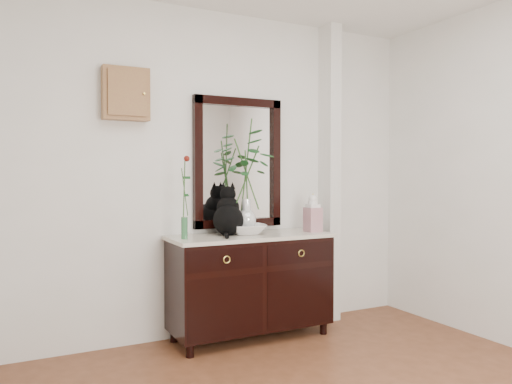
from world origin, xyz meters
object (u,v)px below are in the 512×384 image
cat (228,210)px  lotus_bowl (247,229)px  ginger_jar (313,212)px  sideboard (250,280)px

cat → lotus_bowl: (0.15, -0.03, -0.16)m
ginger_jar → sideboard: bearing=174.5°
lotus_bowl → sideboard: bearing=-63.6°
sideboard → lotus_bowl: lotus_bowl is taller
sideboard → ginger_jar: 0.79m
sideboard → cat: size_ratio=3.30×
cat → sideboard: bearing=1.0°
cat → lotus_bowl: bearing=11.1°
cat → ginger_jar: size_ratio=1.23×
sideboard → ginger_jar: bearing=-5.5°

